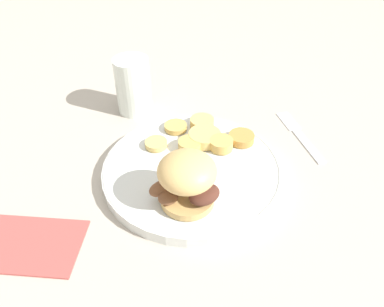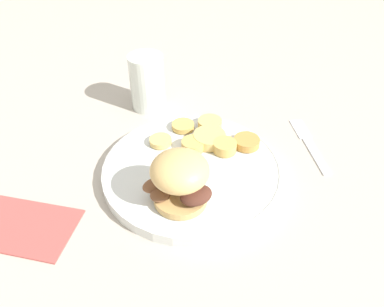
{
  "view_description": "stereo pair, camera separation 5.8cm",
  "coord_description": "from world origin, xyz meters",
  "px_view_note": "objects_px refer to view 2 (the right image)",
  "views": [
    {
      "loc": [
        0.3,
        0.33,
        0.42
      ],
      "look_at": [
        0.0,
        0.0,
        0.04
      ],
      "focal_mm": 35.0,
      "sensor_mm": 36.0,
      "label": 1
    },
    {
      "loc": [
        0.25,
        0.36,
        0.42
      ],
      "look_at": [
        0.0,
        0.0,
        0.04
      ],
      "focal_mm": 35.0,
      "sensor_mm": 36.0,
      "label": 2
    }
  ],
  "objects_px": {
    "dinner_plate": "(192,170)",
    "fork": "(310,144)",
    "drinking_glass": "(147,82)",
    "sandwich": "(180,178)"
  },
  "relations": [
    {
      "from": "fork",
      "to": "drinking_glass",
      "type": "xyz_separation_m",
      "value": [
        0.17,
        -0.27,
        0.05
      ]
    },
    {
      "from": "fork",
      "to": "dinner_plate",
      "type": "bearing_deg",
      "value": -14.18
    },
    {
      "from": "sandwich",
      "to": "drinking_glass",
      "type": "relative_size",
      "value": 0.79
    },
    {
      "from": "drinking_glass",
      "to": "sandwich",
      "type": "bearing_deg",
      "value": 69.6
    },
    {
      "from": "dinner_plate",
      "to": "drinking_glass",
      "type": "height_order",
      "value": "drinking_glass"
    },
    {
      "from": "sandwich",
      "to": "fork",
      "type": "relative_size",
      "value": 0.58
    },
    {
      "from": "dinner_plate",
      "to": "sandwich",
      "type": "xyz_separation_m",
      "value": [
        0.06,
        0.05,
        0.05
      ]
    },
    {
      "from": "dinner_plate",
      "to": "fork",
      "type": "distance_m",
      "value": 0.22
    },
    {
      "from": "dinner_plate",
      "to": "fork",
      "type": "bearing_deg",
      "value": 165.82
    },
    {
      "from": "sandwich",
      "to": "dinner_plate",
      "type": "bearing_deg",
      "value": -137.33
    }
  ]
}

